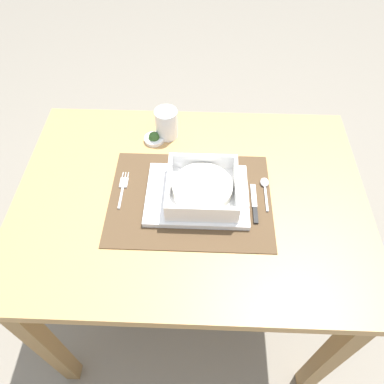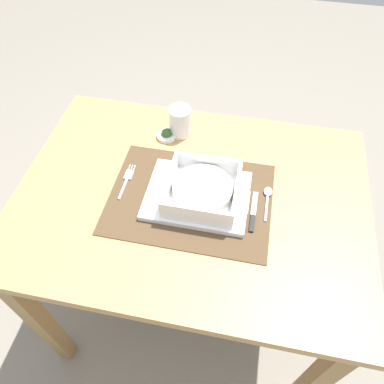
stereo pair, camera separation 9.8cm
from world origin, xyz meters
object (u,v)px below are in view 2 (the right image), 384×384
butter_knife (253,214)px  condiment_saucer (167,135)px  fork (127,179)px  spoon (268,195)px  dining_table (191,217)px  bread_knife (245,214)px  porridge_bowl (202,190)px  drinking_glass (180,123)px

butter_knife → condiment_saucer: bearing=138.8°
fork → spoon: bearing=0.4°
dining_table → bread_knife: bearing=-14.0°
spoon → condiment_saucer: condiment_saucer is taller
spoon → fork: bearing=-179.6°
porridge_bowl → bread_knife: bearing=-13.5°
spoon → butter_knife: 0.08m
condiment_saucer → dining_table: bearing=-60.1°
porridge_bowl → butter_knife: bearing=-10.3°
condiment_saucer → butter_knife: bearing=-39.9°
fork → bread_knife: bearing=-11.3°
spoon → bread_knife: size_ratio=0.89×
porridge_bowl → dining_table: bearing=164.0°
drinking_glass → condiment_saucer: 0.06m
dining_table → bread_knife: bread_knife is taller
bread_knife → condiment_saucer: size_ratio=2.09×
dining_table → condiment_saucer: (-0.12, 0.21, 0.12)m
spoon → condiment_saucer: 0.37m
dining_table → bread_knife: (0.15, -0.04, 0.12)m
dining_table → butter_knife: bearing=-11.4°
bread_knife → dining_table: bearing=164.3°
drinking_glass → condiment_saucer: size_ratio=1.52×
fork → condiment_saucer: condiment_saucer is taller
spoon → butter_knife: spoon is taller
dining_table → spoon: (0.21, 0.03, 0.12)m
drinking_glass → dining_table: bearing=-70.9°
fork → drinking_glass: drinking_glass is taller
porridge_bowl → spoon: size_ratio=1.64×
condiment_saucer → bread_knife: bearing=-42.3°
spoon → condiment_saucer: (-0.33, 0.18, 0.00)m
butter_knife → condiment_saucer: size_ratio=2.12×
fork → bread_knife: (0.34, -0.06, 0.00)m
condiment_saucer → fork: bearing=-109.2°
fork → condiment_saucer: (0.07, 0.19, 0.00)m
porridge_bowl → condiment_saucer: bearing=124.8°
dining_table → drinking_glass: 0.30m
porridge_bowl → drinking_glass: 0.27m
drinking_glass → fork: bearing=-115.5°
drinking_glass → condiment_saucer: bearing=-143.9°
butter_knife → drinking_glass: (-0.26, 0.27, 0.04)m
fork → drinking_glass: (0.11, 0.22, 0.04)m
fork → butter_knife: butter_knife is taller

